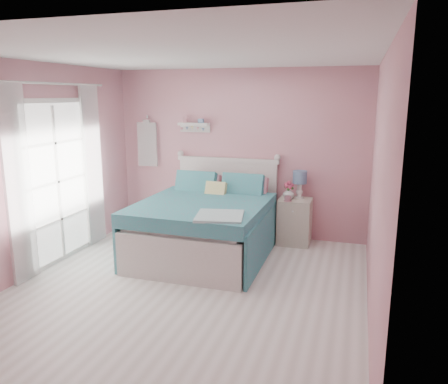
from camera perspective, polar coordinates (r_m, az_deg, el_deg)
The scene contains 13 objects.
floor at distance 5.18m, azimuth -4.98°, elevation -12.58°, with size 4.50×4.50×0.00m, color silver.
room_shell at distance 4.74m, azimuth -5.34°, elevation 5.05°, with size 4.50×4.50×4.50m.
bed at distance 6.13m, azimuth -2.30°, elevation -4.41°, with size 1.70×2.14×1.23m.
nightstand at distance 6.65m, azimuth 9.21°, elevation -3.80°, with size 0.48×0.47×0.69m.
table_lamp at distance 6.58m, azimuth 9.87°, elevation 1.66°, with size 0.21×0.21×0.41m.
vase at distance 6.55m, azimuth 8.43°, elevation -0.15°, with size 0.16×0.16×0.17m, color silver.
teacup at distance 6.41m, azimuth 8.34°, elevation -0.86°, with size 0.10×0.10×0.08m, color #BF8092.
roses at distance 6.52m, azimuth 8.44°, elevation 0.89°, with size 0.14×0.11×0.12m.
wall_shelf at distance 7.01m, azimuth -3.92°, elevation 8.72°, with size 0.50×0.15×0.25m.
hanging_dress at distance 7.37m, azimuth -9.98°, elevation 6.14°, with size 0.34×0.03×0.72m, color white.
french_door at distance 6.16m, azimuth -20.94°, elevation 1.20°, with size 0.04×1.32×2.16m.
curtain_near at distance 5.56m, azimuth -25.31°, elevation 0.78°, with size 0.04×0.40×2.32m, color white.
curtain_far at distance 6.70m, azimuth -16.77°, elevation 3.28°, with size 0.04×0.40×2.32m, color white.
Camera 1 is at (1.81, -4.33, 2.19)m, focal length 35.00 mm.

